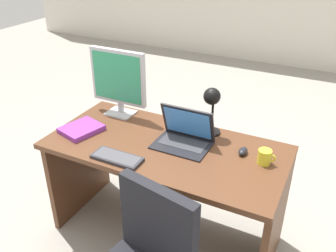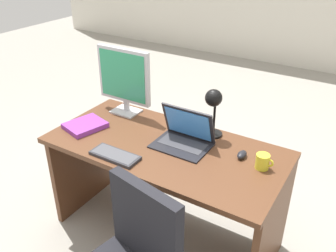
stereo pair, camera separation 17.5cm
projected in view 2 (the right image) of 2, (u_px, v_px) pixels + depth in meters
ground at (242, 142)px, 3.78m from camera, size 12.00×12.00×0.00m
desk at (169, 171)px, 2.45m from camera, size 1.51×0.74×0.75m
monitor at (124, 78)px, 2.59m from camera, size 0.43×0.16×0.48m
laptop at (185, 133)px, 2.30m from camera, size 0.35×0.26×0.24m
keyboard at (115, 155)px, 2.18m from camera, size 0.31×0.13×0.02m
mouse at (242, 155)px, 2.17m from camera, size 0.05×0.09×0.04m
desk_lamp at (214, 104)px, 2.29m from camera, size 0.12×0.14×0.33m
book at (85, 125)px, 2.50m from camera, size 0.27×0.30×0.03m
coffee_mug at (263, 162)px, 2.06m from camera, size 0.10×0.08×0.09m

